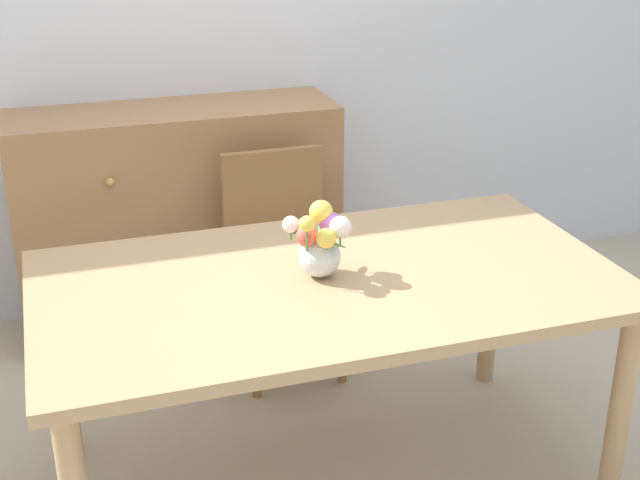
{
  "coord_description": "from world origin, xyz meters",
  "views": [
    {
      "loc": [
        -0.78,
        -2.31,
        1.93
      ],
      "look_at": [
        -0.02,
        0.01,
        0.89
      ],
      "focal_mm": 48.96,
      "sensor_mm": 36.0,
      "label": 1
    }
  ],
  "objects_px": {
    "dresser": "(179,218)",
    "flower_vase": "(321,240)",
    "dining_table": "(328,301)",
    "chair_far": "(280,247)"
  },
  "relations": [
    {
      "from": "dresser",
      "to": "chair_far",
      "type": "bearing_deg",
      "value": -55.87
    },
    {
      "from": "dining_table",
      "to": "flower_vase",
      "type": "height_order",
      "value": "flower_vase"
    },
    {
      "from": "dining_table",
      "to": "flower_vase",
      "type": "xyz_separation_m",
      "value": [
        -0.02,
        0.02,
        0.2
      ]
    },
    {
      "from": "dresser",
      "to": "flower_vase",
      "type": "xyz_separation_m",
      "value": [
        0.24,
        -1.31,
        0.39
      ]
    },
    {
      "from": "chair_far",
      "to": "dining_table",
      "type": "bearing_deg",
      "value": 84.85
    },
    {
      "from": "dining_table",
      "to": "chair_far",
      "type": "xyz_separation_m",
      "value": [
        0.08,
        0.84,
        -0.17
      ]
    },
    {
      "from": "dresser",
      "to": "flower_vase",
      "type": "relative_size",
      "value": 5.99
    },
    {
      "from": "dining_table",
      "to": "dresser",
      "type": "bearing_deg",
      "value": 100.94
    },
    {
      "from": "chair_far",
      "to": "dresser",
      "type": "height_order",
      "value": "dresser"
    },
    {
      "from": "dining_table",
      "to": "chair_far",
      "type": "bearing_deg",
      "value": 84.85
    }
  ]
}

